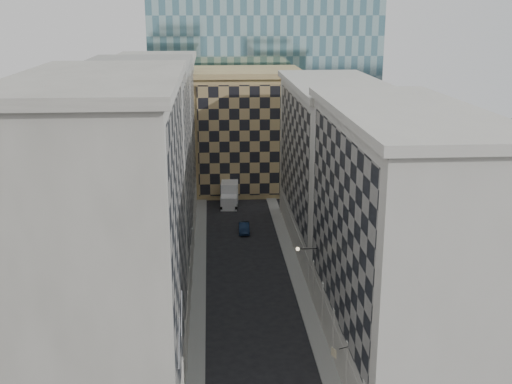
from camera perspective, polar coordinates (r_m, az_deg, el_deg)
name	(u,v)px	position (r m, az deg, el deg)	size (l,w,h in m)	color
sidewalk_west	(199,286)	(67.54, -5.12, -8.29)	(1.50, 100.00, 0.15)	gray
sidewalk_east	(299,283)	(68.11, 3.84, -8.05)	(1.50, 100.00, 0.15)	gray
bldg_left_a	(110,246)	(46.03, -12.87, -4.73)	(10.80, 22.80, 23.70)	gray
bldg_left_b	(142,175)	(67.02, -10.14, 1.53)	(10.80, 22.80, 22.70)	gray
bldg_left_c	(158,138)	(88.51, -8.72, 4.77)	(10.80, 22.80, 21.70)	gray
bldg_right_a	(398,239)	(51.83, 12.51, -4.10)	(10.80, 26.80, 20.70)	#B4B0A5
bldg_right_b	(334,165)	(77.12, 6.92, 2.43)	(10.80, 28.80, 19.70)	#B4B0A5
tan_block	(247,130)	(101.30, -0.82, 5.57)	(16.80, 14.80, 18.80)	tan
church_tower	(230,13)	(113.63, -2.33, 15.58)	(7.20, 7.20, 51.50)	#302A26
flagpoles_left	(180,327)	(42.53, -6.75, -11.87)	(0.10, 6.33, 2.33)	gray
bracket_lamp	(300,249)	(60.16, 3.90, -5.07)	(1.98, 0.36, 0.36)	black
box_truck	(229,195)	(93.98, -2.37, -0.29)	(2.86, 6.16, 3.29)	silver
dark_car	(244,228)	(82.62, -1.07, -3.19)	(1.33, 3.83, 1.26)	#0D1A32
shop_sign	(335,352)	(48.18, 7.02, -13.95)	(1.19, 0.61, 0.71)	black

